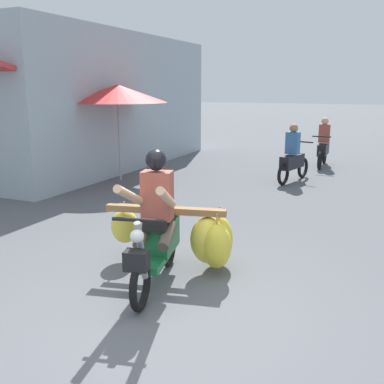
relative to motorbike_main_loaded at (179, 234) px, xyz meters
The scene contains 6 objects.
ground_plane 1.27m from the motorbike_main_loaded, 73.61° to the right, with size 120.00×120.00×0.00m, color #56595E.
motorbike_main_loaded is the anchor object (origin of this frame).
motorbike_distant_ahead_right 6.10m from the motorbike_main_loaded, 89.40° to the left, with size 0.60×1.60×1.40m.
motorbike_distant_far_ahead 8.66m from the motorbike_main_loaded, 87.39° to the left, with size 0.50×1.62×1.40m.
shopfront_building 8.75m from the motorbike_main_loaded, 134.57° to the left, with size 3.80×8.87×3.67m.
market_umbrella_near_shop 6.18m from the motorbike_main_loaded, 130.05° to the left, with size 2.37×2.37×2.31m.
Camera 1 is at (1.94, -3.50, 2.25)m, focal length 41.97 mm.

